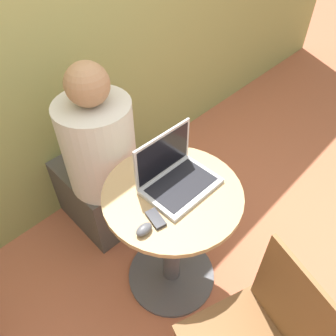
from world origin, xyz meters
name	(u,v)px	position (x,y,z in m)	size (l,w,h in m)	color
ground_plane	(171,275)	(0.00, 0.00, 0.00)	(12.00, 12.00, 0.00)	#B26042
back_wall	(27,13)	(0.00, 0.96, 1.30)	(7.00, 0.05, 2.60)	#939956
round_table	(172,231)	(0.00, 0.00, 0.46)	(0.64, 0.64, 0.76)	#4C4C51
laptop	(175,175)	(0.05, 0.03, 0.81)	(0.33, 0.24, 0.24)	#B7B7BC
cell_phone	(156,219)	(-0.16, -0.05, 0.77)	(0.07, 0.11, 0.02)	black
computer_mouse	(144,229)	(-0.23, -0.06, 0.78)	(0.08, 0.05, 0.04)	#4C4C51
person_seated	(98,169)	(0.00, 0.61, 0.49)	(0.40, 0.62, 1.19)	#4C4742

